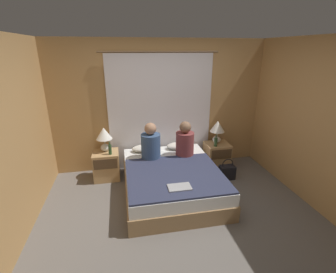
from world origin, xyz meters
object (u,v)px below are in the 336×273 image
bed (171,180)px  beer_bottle_on_left_stand (110,149)px  pillow_left (146,148)px  person_left_in_bed (151,144)px  person_right_in_bed (185,142)px  laptop_on_bed (179,187)px  nightstand_right (217,156)px  beer_bottle_on_right_stand (216,142)px  handbag_on_floor (227,172)px  pillow_right (180,146)px  lamp_right (217,129)px  nightstand_left (107,165)px  lamp_left (104,136)px

bed → beer_bottle_on_left_stand: beer_bottle_on_left_stand is taller
pillow_left → person_left_in_bed: size_ratio=0.79×
person_right_in_bed → laptop_on_bed: (-0.37, -1.11, -0.24)m
nightstand_right → person_left_in_bed: size_ratio=0.79×
beer_bottle_on_right_stand → handbag_on_floor: (0.11, -0.36, -0.47)m
pillow_right → beer_bottle_on_right_stand: beer_bottle_on_right_stand is taller
lamp_right → beer_bottle_on_right_stand: size_ratio=2.00×
pillow_left → person_left_in_bed: person_left_in_bed is taller
lamp_right → laptop_on_bed: (-1.12, -1.44, -0.33)m
pillow_left → laptop_on_bed: bearing=-77.8°
nightstand_left → person_left_in_bed: (0.81, -0.26, 0.46)m
lamp_right → laptop_on_bed: lamp_right is taller
nightstand_left → handbag_on_floor: nightstand_left is taller
person_left_in_bed → beer_bottle_on_left_stand: (-0.72, 0.16, -0.11)m
person_left_in_bed → pillow_left: bearing=99.4°
beer_bottle_on_left_stand → pillow_right: bearing=8.1°
beer_bottle_on_left_stand → bed: bearing=-30.9°
person_right_in_bed → lamp_left: bearing=167.0°
nightstand_left → laptop_on_bed: (1.06, -1.36, 0.23)m
nightstand_left → nightstand_right: size_ratio=1.00×
pillow_left → pillow_right: bearing=0.0°
bed → laptop_on_bed: bearing=-92.2°
person_left_in_bed → lamp_left: bearing=157.8°
nightstand_left → beer_bottle_on_left_stand: size_ratio=2.19×
nightstand_right → pillow_left: (-1.43, 0.09, 0.25)m
person_right_in_bed → handbag_on_floor: 0.99m
nightstand_left → beer_bottle_on_left_stand: 0.38m
lamp_left → laptop_on_bed: size_ratio=1.39×
pillow_right → beer_bottle_on_left_stand: bearing=-171.9°
bed → pillow_left: size_ratio=3.69×
nightstand_right → beer_bottle_on_right_stand: size_ratio=2.32×
beer_bottle_on_right_stand → lamp_left: bearing=175.3°
nightstand_left → person_right_in_bed: bearing=-10.2°
nightstand_right → person_right_in_bed: bearing=-161.0°
pillow_right → laptop_on_bed: pillow_right is taller
laptop_on_bed → handbag_on_floor: (1.14, 0.90, -0.35)m
person_left_in_bed → bed: bearing=-57.4°
nightstand_right → pillow_right: (-0.75, 0.09, 0.25)m
nightstand_left → lamp_left: lamp_left is taller
nightstand_right → lamp_left: bearing=178.1°
beer_bottle_on_right_stand → pillow_left: bearing=171.9°
nightstand_left → beer_bottle_on_right_stand: 2.13m
bed → pillow_left: pillow_left is taller
pillow_left → person_right_in_bed: size_ratio=0.81×
nightstand_left → pillow_right: 1.45m
lamp_left → beer_bottle_on_left_stand: lamp_left is taller
nightstand_left → person_right_in_bed: person_right_in_bed is taller
nightstand_left → beer_bottle_on_left_stand: (0.09, -0.10, 0.36)m
lamp_left → nightstand_left: bearing=-90.0°
lamp_right → beer_bottle_on_left_stand: lamp_right is taller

